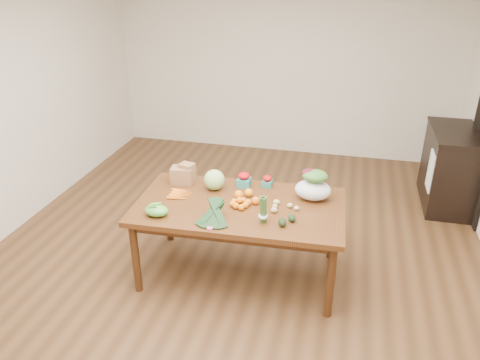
% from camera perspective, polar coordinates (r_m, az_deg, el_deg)
% --- Properties ---
extents(floor, '(6.00, 6.00, 0.00)m').
position_cam_1_polar(floor, '(4.81, -0.77, -9.33)').
color(floor, brown).
rests_on(floor, ground).
extents(room_walls, '(5.02, 6.02, 2.70)m').
position_cam_1_polar(room_walls, '(4.19, -0.88, 5.99)').
color(room_walls, silver).
rests_on(room_walls, floor).
extents(dining_table, '(1.90, 1.10, 0.75)m').
position_cam_1_polar(dining_table, '(4.39, -0.06, -7.27)').
color(dining_table, '#572F14').
rests_on(dining_table, floor).
extents(cabinet, '(0.52, 1.02, 0.94)m').
position_cam_1_polar(cabinet, '(6.13, 24.10, 1.34)').
color(cabinet, black).
rests_on(cabinet, floor).
extents(dish_towel, '(0.02, 0.28, 0.45)m').
position_cam_1_polar(dish_towel, '(5.75, 22.19, 1.03)').
color(dish_towel, white).
rests_on(dish_towel, cabinet).
extents(paper_bag, '(0.28, 0.24, 0.19)m').
position_cam_1_polar(paper_bag, '(4.59, -7.09, 0.79)').
color(paper_bag, olive).
rests_on(paper_bag, dining_table).
extents(cabbage, '(0.20, 0.20, 0.20)m').
position_cam_1_polar(cabbage, '(4.43, -3.15, 0.02)').
color(cabbage, '#ABCD76').
rests_on(cabbage, dining_table).
extents(strawberry_basket_a, '(0.13, 0.13, 0.11)m').
position_cam_1_polar(strawberry_basket_a, '(4.50, 0.48, -0.09)').
color(strawberry_basket_a, red).
rests_on(strawberry_basket_a, dining_table).
extents(strawberry_basket_b, '(0.10, 0.10, 0.09)m').
position_cam_1_polar(strawberry_basket_b, '(4.51, 3.34, -0.26)').
color(strawberry_basket_b, red).
rests_on(strawberry_basket_b, dining_table).
extents(orange_a, '(0.08, 0.08, 0.08)m').
position_cam_1_polar(orange_a, '(4.27, -0.17, -1.80)').
color(orange_a, orange).
rests_on(orange_a, dining_table).
extents(orange_b, '(0.08, 0.08, 0.08)m').
position_cam_1_polar(orange_b, '(4.31, 1.08, -1.54)').
color(orange_b, orange).
rests_on(orange_b, dining_table).
extents(orange_c, '(0.07, 0.07, 0.07)m').
position_cam_1_polar(orange_c, '(4.18, 1.92, -2.53)').
color(orange_c, orange).
rests_on(orange_c, dining_table).
extents(mandarin_cluster, '(0.19, 0.19, 0.09)m').
position_cam_1_polar(mandarin_cluster, '(4.14, -0.06, -2.63)').
color(mandarin_cluster, orange).
rests_on(mandarin_cluster, dining_table).
extents(carrots, '(0.23, 0.22, 0.03)m').
position_cam_1_polar(carrots, '(4.38, -7.26, -1.71)').
color(carrots, '#FDA015').
rests_on(carrots, dining_table).
extents(snap_pea_bag, '(0.21, 0.15, 0.09)m').
position_cam_1_polar(snap_pea_bag, '(4.06, -10.14, -3.68)').
color(snap_pea_bag, '#509E35').
rests_on(snap_pea_bag, dining_table).
extents(kale_bunch, '(0.34, 0.41, 0.16)m').
position_cam_1_polar(kale_bunch, '(3.87, -3.36, -4.28)').
color(kale_bunch, '#163219').
rests_on(kale_bunch, dining_table).
extents(asparagus_bundle, '(0.08, 0.12, 0.26)m').
position_cam_1_polar(asparagus_bundle, '(3.86, 2.85, -3.62)').
color(asparagus_bundle, '#4B7837').
rests_on(asparagus_bundle, dining_table).
extents(potato_a, '(0.05, 0.04, 0.04)m').
position_cam_1_polar(potato_a, '(4.13, 4.28, -3.22)').
color(potato_a, tan).
rests_on(potato_a, dining_table).
extents(potato_b, '(0.06, 0.05, 0.05)m').
position_cam_1_polar(potato_b, '(4.06, 4.19, -3.68)').
color(potato_b, tan).
rests_on(potato_b, dining_table).
extents(potato_c, '(0.05, 0.05, 0.04)m').
position_cam_1_polar(potato_c, '(4.15, 6.11, -3.10)').
color(potato_c, tan).
rests_on(potato_c, dining_table).
extents(potato_d, '(0.06, 0.05, 0.05)m').
position_cam_1_polar(potato_d, '(4.19, 4.47, -2.72)').
color(potato_d, '#D5C87B').
rests_on(potato_d, dining_table).
extents(potato_e, '(0.05, 0.04, 0.04)m').
position_cam_1_polar(potato_e, '(4.12, 6.92, -3.43)').
color(potato_e, '#CFC077').
rests_on(potato_e, dining_table).
extents(avocado_a, '(0.09, 0.11, 0.06)m').
position_cam_1_polar(avocado_a, '(3.87, 5.17, -5.14)').
color(avocado_a, black).
rests_on(avocado_a, dining_table).
extents(avocado_b, '(0.08, 0.10, 0.06)m').
position_cam_1_polar(avocado_b, '(3.95, 6.34, -4.62)').
color(avocado_b, black).
rests_on(avocado_b, dining_table).
extents(salad_bag, '(0.34, 0.26, 0.26)m').
position_cam_1_polar(salad_bag, '(4.28, 8.91, -0.77)').
color(salad_bag, white).
rests_on(salad_bag, dining_table).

